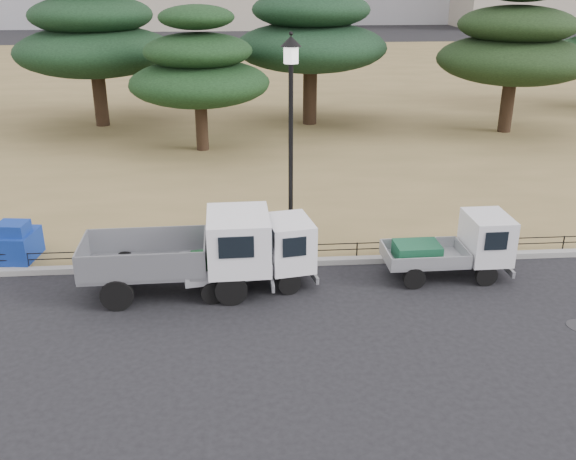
{
  "coord_description": "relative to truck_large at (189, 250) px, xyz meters",
  "views": [
    {
      "loc": [
        -1.22,
        -13.46,
        7.63
      ],
      "look_at": [
        0.0,
        2.0,
        1.3
      ],
      "focal_mm": 40.0,
      "sensor_mm": 36.0,
      "label": 1
    }
  ],
  "objects": [
    {
      "name": "truck_kei_rear",
      "position": [
        6.95,
        0.3,
        -0.28
      ],
      "size": [
        3.26,
        1.45,
        1.69
      ],
      "rotation": [
        0.0,
        0.0,
        0.02
      ],
      "color": "black",
      "rests_on": "ground"
    },
    {
      "name": "street_lamp",
      "position": [
        2.68,
        1.6,
        3.05
      ],
      "size": [
        0.53,
        0.53,
        5.95
      ],
      "color": "black",
      "rests_on": "lawn"
    },
    {
      "name": "ground",
      "position": [
        2.53,
        -1.3,
        -1.12
      ],
      "size": [
        220.0,
        220.0,
        0.0
      ],
      "primitive_type": "plane",
      "color": "black"
    },
    {
      "name": "truck_kei_front",
      "position": [
        1.73,
        0.13,
        -0.26
      ],
      "size": [
        3.49,
        1.93,
        1.74
      ],
      "rotation": [
        0.0,
        0.0,
        0.18
      ],
      "color": "black",
      "rests_on": "ground"
    },
    {
      "name": "tarp_pile",
      "position": [
        -5.18,
        2.07,
        -0.53
      ],
      "size": [
        1.8,
        1.42,
        1.11
      ],
      "rotation": [
        0.0,
        0.0,
        -0.13
      ],
      "color": "navy",
      "rests_on": "lawn"
    },
    {
      "name": "pine_center_right",
      "position": [
        5.04,
        18.09,
        3.7
      ],
      "size": [
        7.6,
        7.6,
        8.06
      ],
      "color": "black",
      "rests_on": "lawn"
    },
    {
      "name": "truck_large",
      "position": [
        0.0,
        0.0,
        0.0
      ],
      "size": [
        4.68,
        1.96,
        2.02
      ],
      "rotation": [
        0.0,
        0.0,
        0.02
      ],
      "color": "black",
      "rests_on": "ground"
    },
    {
      "name": "pipe_fence",
      "position": [
        2.53,
        1.45,
        -0.69
      ],
      "size": [
        38.0,
        0.04,
        0.4
      ],
      "color": "black",
      "rests_on": "lawn"
    },
    {
      "name": "pine_west_near",
      "position": [
        -5.63,
        18.54,
        3.51
      ],
      "size": [
        7.77,
        7.77,
        7.77
      ],
      "color": "black",
      "rests_on": "lawn"
    },
    {
      "name": "pine_center_left",
      "position": [
        -0.28,
        13.3,
        2.57
      ],
      "size": [
        6.04,
        6.04,
        6.14
      ],
      "color": "black",
      "rests_on": "lawn"
    },
    {
      "name": "curb",
      "position": [
        2.53,
        1.3,
        -1.04
      ],
      "size": [
        120.0,
        0.25,
        0.16
      ],
      "primitive_type": "cube",
      "color": "gray",
      "rests_on": "ground"
    },
    {
      "name": "pine_east_near",
      "position": [
        14.46,
        15.59,
        3.22
      ],
      "size": [
        7.2,
        7.2,
        7.27
      ],
      "color": "black",
      "rests_on": "lawn"
    },
    {
      "name": "lawn",
      "position": [
        2.53,
        29.3,
        -1.05
      ],
      "size": [
        120.0,
        56.0,
        0.15
      ],
      "primitive_type": "cube",
      "color": "olive",
      "rests_on": "ground"
    }
  ]
}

